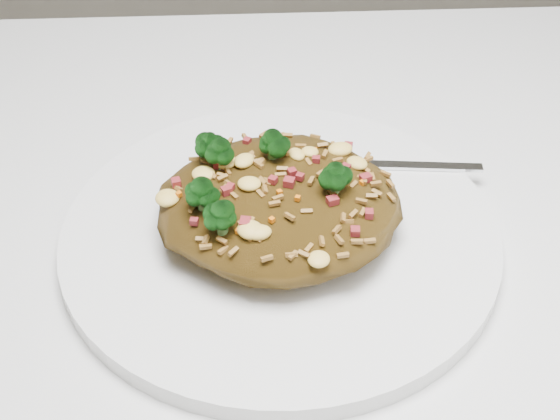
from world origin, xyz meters
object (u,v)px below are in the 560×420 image
at_px(dining_table, 216,380).
at_px(plate, 280,234).
at_px(fork, 385,165).
at_px(fried_rice, 278,195).

height_order(dining_table, plate, plate).
bearing_deg(fork, dining_table, -134.00).
xyz_separation_m(dining_table, plate, (0.05, 0.05, 0.10)).
xyz_separation_m(dining_table, fried_rice, (0.05, 0.05, 0.13)).
xyz_separation_m(plate, fork, (0.08, 0.06, 0.01)).
relative_size(dining_table, plate, 3.97).
xyz_separation_m(dining_table, fork, (0.13, 0.11, 0.11)).
relative_size(dining_table, fork, 7.37).
bearing_deg(fried_rice, plate, -4.34).
xyz_separation_m(fried_rice, fork, (0.08, 0.06, -0.03)).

